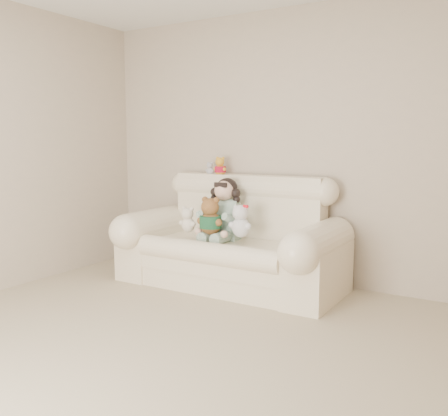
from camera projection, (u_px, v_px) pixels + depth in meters
floor at (129, 388)px, 2.73m from camera, size 5.00×5.00×0.00m
wall_back at (306, 147)px, 4.68m from camera, size 4.50×0.00×4.50m
sofa at (230, 232)px, 4.63m from camera, size 2.10×0.95×1.03m
seated_child at (225, 208)px, 4.73m from camera, size 0.40×0.47×0.60m
brown_teddy at (211, 212)px, 4.56m from camera, size 0.32×0.29×0.41m
white_cat at (241, 217)px, 4.44m from camera, size 0.26×0.23×0.36m
cream_teddy at (188, 217)px, 4.69m from camera, size 0.22×0.20×0.28m
yellow_mini_bear at (220, 164)px, 5.00m from camera, size 0.17×0.15×0.22m
grey_mini_plush at (210, 167)px, 5.08m from camera, size 0.11×0.08×0.16m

